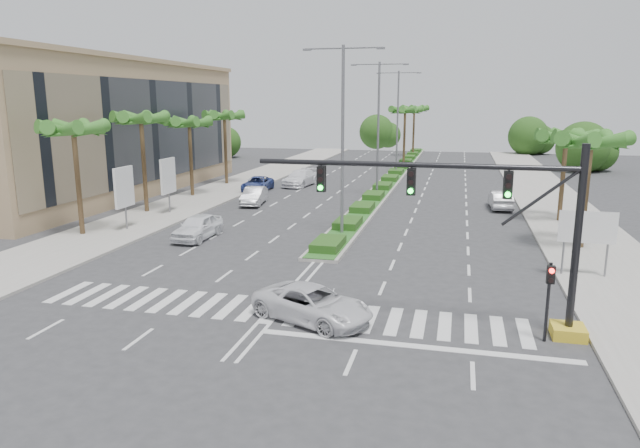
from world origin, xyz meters
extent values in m
plane|color=#333335|center=(0.00, 0.00, 0.00)|extent=(160.00, 160.00, 0.00)
cube|color=gray|center=(15.20, 20.00, 0.07)|extent=(6.00, 120.00, 0.15)
cube|color=gray|center=(-15.20, 20.00, 0.07)|extent=(6.00, 120.00, 0.15)
cube|color=gray|center=(0.00, 45.00, 0.10)|extent=(2.20, 75.00, 0.20)
cube|color=#245A1F|center=(0.00, 45.00, 0.22)|extent=(1.80, 75.00, 0.04)
cube|color=tan|center=(-26.00, 26.00, 6.00)|extent=(12.00, 36.00, 12.00)
cube|color=gold|center=(11.50, 0.00, 0.23)|extent=(1.20, 1.20, 0.45)
cylinder|color=black|center=(11.50, 0.00, 3.70)|extent=(0.28, 0.28, 7.00)
cylinder|color=black|center=(5.50, 0.00, 6.30)|extent=(12.00, 0.20, 0.20)
cylinder|color=black|center=(10.10, 0.00, 5.20)|extent=(2.53, 0.12, 2.15)
cube|color=black|center=(9.00, 0.00, 5.65)|extent=(0.32, 0.24, 1.00)
cylinder|color=#19E533|center=(9.00, -0.14, 5.33)|extent=(0.20, 0.06, 0.20)
cube|color=black|center=(5.50, 0.00, 5.65)|extent=(0.32, 0.24, 1.00)
cylinder|color=#19E533|center=(5.50, -0.14, 5.33)|extent=(0.20, 0.06, 0.20)
cube|color=black|center=(2.00, 0.00, 5.65)|extent=(0.32, 0.24, 1.00)
cylinder|color=#19E533|center=(2.00, -0.14, 5.33)|extent=(0.20, 0.06, 0.20)
cylinder|color=black|center=(10.60, -0.60, 1.50)|extent=(0.12, 0.12, 3.00)
cube|color=black|center=(10.60, -0.75, 2.60)|extent=(0.28, 0.22, 0.65)
cylinder|color=red|center=(10.60, -0.88, 2.78)|extent=(0.18, 0.05, 0.18)
cylinder|color=slate|center=(12.50, 8.00, 1.40)|extent=(0.10, 0.10, 2.80)
cylinder|color=slate|center=(14.50, 8.00, 1.40)|extent=(0.10, 0.10, 2.80)
cube|color=#0C6638|center=(13.50, 8.00, 2.60)|extent=(2.60, 0.08, 1.50)
cube|color=white|center=(13.50, 7.95, 2.60)|extent=(2.70, 0.02, 1.60)
cylinder|color=slate|center=(-14.50, 12.00, 1.40)|extent=(0.12, 0.12, 2.80)
cube|color=white|center=(-14.50, 12.00, 3.00)|extent=(0.18, 2.10, 2.70)
cube|color=#D8594C|center=(-14.50, 12.00, 3.00)|extent=(0.12, 2.00, 2.60)
cylinder|color=slate|center=(-14.50, 18.00, 1.40)|extent=(0.12, 0.12, 2.80)
cube|color=white|center=(-14.50, 18.00, 3.00)|extent=(0.18, 2.10, 2.70)
cube|color=#D8594C|center=(-14.50, 18.00, 3.00)|extent=(0.12, 2.00, 2.60)
cylinder|color=brown|center=(-16.50, 10.00, 3.50)|extent=(0.32, 0.32, 7.00)
sphere|color=brown|center=(-16.50, 10.00, 6.90)|extent=(0.70, 0.70, 0.70)
cone|color=#246B22|center=(-15.40, 10.00, 6.80)|extent=(0.90, 3.62, 1.50)
cone|color=#246B22|center=(-15.81, 10.86, 6.80)|extent=(3.39, 2.96, 1.50)
cone|color=#246B22|center=(-16.74, 11.07, 6.80)|extent=(3.73, 1.68, 1.50)
cone|color=#246B22|center=(-17.49, 10.48, 6.80)|extent=(2.38, 3.65, 1.50)
cone|color=#246B22|center=(-17.49, 9.52, 6.80)|extent=(2.38, 3.65, 1.50)
cone|color=#246B22|center=(-16.74, 8.93, 6.80)|extent=(3.73, 1.68, 1.50)
cone|color=#246B22|center=(-15.81, 9.14, 6.80)|extent=(3.39, 2.96, 1.50)
cylinder|color=brown|center=(-16.50, 18.00, 3.70)|extent=(0.32, 0.32, 7.40)
sphere|color=brown|center=(-16.50, 18.00, 7.30)|extent=(0.70, 0.70, 0.70)
cone|color=#246B22|center=(-15.40, 18.00, 7.20)|extent=(0.90, 3.62, 1.50)
cone|color=#246B22|center=(-15.81, 18.86, 7.20)|extent=(3.39, 2.96, 1.50)
cone|color=#246B22|center=(-16.74, 19.07, 7.20)|extent=(3.73, 1.68, 1.50)
cone|color=#246B22|center=(-17.49, 18.48, 7.20)|extent=(2.38, 3.65, 1.50)
cone|color=#246B22|center=(-17.49, 17.52, 7.20)|extent=(2.38, 3.65, 1.50)
cone|color=#246B22|center=(-16.74, 16.93, 7.20)|extent=(3.73, 1.68, 1.50)
cone|color=#246B22|center=(-15.81, 17.14, 7.20)|extent=(3.39, 2.96, 1.50)
cylinder|color=brown|center=(-16.50, 26.00, 3.40)|extent=(0.32, 0.32, 6.80)
sphere|color=brown|center=(-16.50, 26.00, 6.70)|extent=(0.70, 0.70, 0.70)
cone|color=#246B22|center=(-15.40, 26.00, 6.60)|extent=(0.90, 3.62, 1.50)
cone|color=#246B22|center=(-15.81, 26.86, 6.60)|extent=(3.39, 2.96, 1.50)
cone|color=#246B22|center=(-16.74, 27.07, 6.60)|extent=(3.73, 1.68, 1.50)
cone|color=#246B22|center=(-17.49, 26.48, 6.60)|extent=(2.38, 3.65, 1.50)
cone|color=#246B22|center=(-17.49, 25.52, 6.60)|extent=(2.38, 3.65, 1.50)
cone|color=#246B22|center=(-16.74, 24.93, 6.60)|extent=(3.73, 1.68, 1.50)
cone|color=#246B22|center=(-15.81, 25.14, 6.60)|extent=(3.39, 2.96, 1.50)
cylinder|color=brown|center=(-16.50, 34.00, 3.60)|extent=(0.32, 0.32, 7.20)
sphere|color=brown|center=(-16.50, 34.00, 7.10)|extent=(0.70, 0.70, 0.70)
cone|color=#246B22|center=(-15.40, 34.00, 7.00)|extent=(0.90, 3.62, 1.50)
cone|color=#246B22|center=(-15.81, 34.86, 7.00)|extent=(3.39, 2.96, 1.50)
cone|color=#246B22|center=(-16.74, 35.07, 7.00)|extent=(3.73, 1.68, 1.50)
cone|color=#246B22|center=(-17.49, 34.48, 7.00)|extent=(2.38, 3.65, 1.50)
cone|color=#246B22|center=(-17.49, 33.52, 7.00)|extent=(2.38, 3.65, 1.50)
cone|color=#246B22|center=(-16.74, 32.93, 7.00)|extent=(3.73, 1.68, 1.50)
cone|color=#246B22|center=(-15.81, 33.14, 7.00)|extent=(3.39, 2.96, 1.50)
cylinder|color=brown|center=(14.50, 14.00, 3.25)|extent=(0.32, 0.32, 6.50)
sphere|color=brown|center=(14.50, 14.00, 6.40)|extent=(0.70, 0.70, 0.70)
cone|color=#246B22|center=(15.60, 14.00, 6.30)|extent=(0.90, 3.62, 1.50)
cone|color=#246B22|center=(15.19, 14.86, 6.30)|extent=(3.39, 2.96, 1.50)
cone|color=#246B22|center=(14.26, 15.07, 6.30)|extent=(3.73, 1.68, 1.50)
cone|color=#246B22|center=(13.51, 14.48, 6.30)|extent=(2.38, 3.65, 1.50)
cone|color=#246B22|center=(13.51, 13.52, 6.30)|extent=(2.38, 3.65, 1.50)
cone|color=#246B22|center=(14.26, 12.93, 6.30)|extent=(3.73, 1.68, 1.50)
cone|color=#246B22|center=(15.19, 13.14, 6.30)|extent=(3.39, 2.96, 1.50)
cylinder|color=brown|center=(14.50, 22.00, 3.10)|extent=(0.32, 0.32, 6.20)
sphere|color=brown|center=(14.50, 22.00, 6.10)|extent=(0.70, 0.70, 0.70)
cone|color=#246B22|center=(15.60, 22.00, 6.00)|extent=(0.90, 3.62, 1.50)
cone|color=#246B22|center=(15.19, 22.86, 6.00)|extent=(3.39, 2.96, 1.50)
cone|color=#246B22|center=(14.26, 23.07, 6.00)|extent=(3.73, 1.68, 1.50)
cone|color=#246B22|center=(13.51, 22.48, 6.00)|extent=(2.38, 3.65, 1.50)
cone|color=#246B22|center=(13.51, 21.52, 6.00)|extent=(2.38, 3.65, 1.50)
cone|color=#246B22|center=(14.26, 20.93, 6.00)|extent=(3.73, 1.68, 1.50)
cone|color=#246B22|center=(15.19, 21.14, 6.00)|extent=(3.39, 2.96, 1.50)
cylinder|color=brown|center=(0.00, 55.00, 3.75)|extent=(0.32, 0.32, 7.50)
sphere|color=brown|center=(0.00, 55.00, 7.40)|extent=(0.70, 0.70, 0.70)
cone|color=#246B22|center=(1.10, 55.00, 7.30)|extent=(0.90, 3.62, 1.50)
cone|color=#246B22|center=(0.69, 55.86, 7.30)|extent=(3.39, 2.96, 1.50)
cone|color=#246B22|center=(-0.24, 56.07, 7.30)|extent=(3.73, 1.68, 1.50)
cone|color=#246B22|center=(-0.99, 55.48, 7.30)|extent=(2.38, 3.65, 1.50)
cone|color=#246B22|center=(-0.99, 54.52, 7.30)|extent=(2.38, 3.65, 1.50)
cone|color=#246B22|center=(-0.24, 53.93, 7.30)|extent=(3.73, 1.68, 1.50)
cone|color=#246B22|center=(0.69, 54.14, 7.30)|extent=(3.39, 2.96, 1.50)
cylinder|color=brown|center=(0.00, 70.00, 3.75)|extent=(0.32, 0.32, 7.50)
sphere|color=brown|center=(0.00, 70.00, 7.40)|extent=(0.70, 0.70, 0.70)
cone|color=#246B22|center=(1.10, 70.00, 7.30)|extent=(0.90, 3.62, 1.50)
cone|color=#246B22|center=(0.69, 70.86, 7.30)|extent=(3.39, 2.96, 1.50)
cone|color=#246B22|center=(-0.24, 71.07, 7.30)|extent=(3.73, 1.68, 1.50)
cone|color=#246B22|center=(-0.99, 70.48, 7.30)|extent=(2.38, 3.65, 1.50)
cone|color=#246B22|center=(-0.99, 69.52, 7.30)|extent=(2.38, 3.65, 1.50)
cone|color=#246B22|center=(-0.24, 68.93, 7.30)|extent=(3.73, 1.68, 1.50)
cone|color=#246B22|center=(0.69, 69.14, 7.30)|extent=(3.39, 2.96, 1.50)
cylinder|color=slate|center=(0.00, 14.00, 6.00)|extent=(0.20, 0.20, 12.00)
cylinder|color=slate|center=(-1.20, 14.00, 11.80)|extent=(2.40, 0.10, 0.10)
cylinder|color=slate|center=(1.20, 14.00, 11.80)|extent=(2.40, 0.10, 0.10)
cube|color=slate|center=(-2.30, 14.00, 11.75)|extent=(0.50, 0.25, 0.12)
cube|color=slate|center=(2.30, 14.00, 11.75)|extent=(0.50, 0.25, 0.12)
cylinder|color=slate|center=(0.00, 30.00, 6.00)|extent=(0.20, 0.20, 12.00)
cylinder|color=slate|center=(-1.20, 30.00, 11.80)|extent=(2.40, 0.10, 0.10)
cylinder|color=slate|center=(1.20, 30.00, 11.80)|extent=(2.40, 0.10, 0.10)
cube|color=slate|center=(-2.30, 30.00, 11.75)|extent=(0.50, 0.25, 0.12)
cube|color=slate|center=(2.30, 30.00, 11.75)|extent=(0.50, 0.25, 0.12)
cylinder|color=slate|center=(0.00, 46.00, 6.00)|extent=(0.20, 0.20, 12.00)
cylinder|color=slate|center=(-1.20, 46.00, 11.80)|extent=(2.40, 0.10, 0.10)
cylinder|color=slate|center=(1.20, 46.00, 11.80)|extent=(2.40, 0.10, 0.10)
cube|color=slate|center=(-2.30, 46.00, 11.75)|extent=(0.50, 0.25, 0.12)
cube|color=slate|center=(2.30, 46.00, 11.75)|extent=(0.50, 0.25, 0.12)
imported|color=white|center=(-8.80, 11.04, 0.78)|extent=(1.96, 4.64, 1.57)
imported|color=silver|center=(-9.58, 23.55, 0.74)|extent=(2.18, 4.69, 1.49)
imported|color=navy|center=(-11.80, 30.54, 0.71)|extent=(2.78, 5.27, 1.41)
imported|color=white|center=(-8.71, 34.97, 0.82)|extent=(3.01, 5.91, 1.64)
imported|color=white|center=(1.81, -0.66, 0.70)|extent=(5.56, 4.15, 1.40)
imported|color=#B1B0B5|center=(10.66, 26.46, 0.76)|extent=(1.86, 4.69, 1.52)
camera|label=1|loc=(7.23, -21.57, 8.65)|focal=32.00mm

